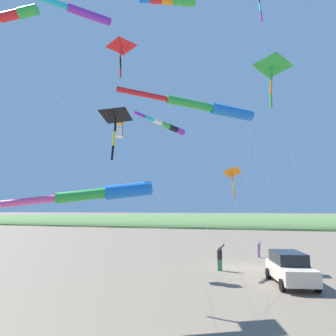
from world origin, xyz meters
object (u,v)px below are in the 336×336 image
at_px(person_adult_flyer, 220,256).
at_px(kite_windsock_blue_topmost, 103,193).
at_px(person_child_green_jacket, 259,248).
at_px(parked_car, 290,268).
at_px(kite_delta_red_high_left, 123,48).
at_px(kite_delta_striped_overhead, 272,67).
at_px(kite_windsock_purple_drifting, 66,7).
at_px(kite_delta_green_low_center, 232,173).
at_px(kite_windsock_teal_far_right, 210,108).
at_px(kite_windsock_yellow_midlevel, 175,1).
at_px(kite_box_checkered_midright, 119,127).
at_px(kite_delta_rainbow_low_near, 115,116).
at_px(cooler_box, 278,271).
at_px(kite_windsock_orange_high_right, 168,126).

height_order(person_adult_flyer, kite_windsock_blue_topmost, kite_windsock_blue_topmost).
xyz_separation_m(person_adult_flyer, person_child_green_jacket, (6.85, -2.97, -0.19)).
bearing_deg(parked_car, kite_delta_red_high_left, 132.99).
distance_m(kite_delta_striped_overhead, kite_windsock_purple_drifting, 14.24).
xyz_separation_m(kite_delta_striped_overhead, kite_windsock_purple_drifting, (-8.87, 11.12, 0.52)).
bearing_deg(parked_car, kite_delta_striped_overhead, 6.14).
xyz_separation_m(kite_delta_green_low_center, kite_windsock_teal_far_right, (-10.55, 0.47, 1.87)).
distance_m(kite_windsock_yellow_midlevel, kite_windsock_teal_far_right, 11.93).
distance_m(person_child_green_jacket, kite_box_checkered_midright, 16.71).
xyz_separation_m(parked_car, kite_windsock_purple_drifting, (-6.82, 11.34, 14.19)).
bearing_deg(kite_windsock_teal_far_right, person_adult_flyer, 3.08).
xyz_separation_m(kite_delta_red_high_left, kite_delta_rainbow_low_near, (2.43, 1.43, -2.48)).
bearing_deg(cooler_box, kite_delta_green_low_center, 60.17).
xyz_separation_m(person_adult_flyer, kite_windsock_blue_topmost, (-10.58, 4.04, 4.08)).
distance_m(kite_delta_green_low_center, kite_windsock_teal_far_right, 10.73).
bearing_deg(cooler_box, kite_delta_rainbow_low_near, 131.17).
relative_size(cooler_box, kite_delta_rainbow_low_near, 0.06).
bearing_deg(kite_delta_green_low_center, kite_delta_striped_overhead, -128.51).
xyz_separation_m(kite_windsock_teal_far_right, kite_windsock_purple_drifting, (-0.86, 7.47, 5.99)).
relative_size(parked_car, kite_windsock_purple_drifting, 0.29).
bearing_deg(kite_windsock_purple_drifting, kite_box_checkered_midright, 3.79).
xyz_separation_m(parked_car, kite_windsock_blue_topmost, (-7.65, 8.39, 4.16)).
bearing_deg(kite_windsock_yellow_midlevel, person_child_green_jacket, -27.86).
xyz_separation_m(kite_windsock_orange_high_right, kite_delta_rainbow_low_near, (-11.44, -0.02, -2.61)).
distance_m(parked_car, kite_delta_red_high_left, 15.35).
bearing_deg(kite_delta_rainbow_low_near, person_child_green_jacket, -28.23).
height_order(person_child_green_jacket, kite_delta_rainbow_low_near, kite_delta_rainbow_low_near).
bearing_deg(person_child_green_jacket, kite_windsock_yellow_midlevel, 152.14).
relative_size(person_child_green_jacket, kite_delta_green_low_center, 0.20).
relative_size(kite_delta_striped_overhead, kite_delta_rainbow_low_near, 1.37).
height_order(person_child_green_jacket, kite_windsock_orange_high_right, kite_windsock_orange_high_right).
distance_m(person_adult_flyer, kite_delta_red_high_left, 15.37).
relative_size(person_adult_flyer, kite_delta_rainbow_low_near, 0.17).
height_order(parked_car, kite_box_checkered_midright, kite_box_checkered_midright).
xyz_separation_m(kite_windsock_teal_far_right, kite_delta_red_high_left, (-1.31, 3.92, 2.84)).
xyz_separation_m(kite_windsock_blue_topmost, kite_windsock_purple_drifting, (0.83, 2.95, 10.04)).
height_order(person_adult_flyer, kite_windsock_yellow_midlevel, kite_windsock_yellow_midlevel).
distance_m(kite_delta_green_low_center, kite_windsock_blue_topmost, 13.39).
xyz_separation_m(parked_car, cooler_box, (2.88, 0.42, -0.74)).
distance_m(person_child_green_jacket, kite_windsock_purple_drifting, 24.07).
distance_m(person_adult_flyer, kite_delta_green_low_center, 6.54).
relative_size(kite_windsock_yellow_midlevel, kite_windsock_blue_topmost, 1.63).
height_order(kite_windsock_yellow_midlevel, kite_windsock_purple_drifting, kite_windsock_yellow_midlevel).
xyz_separation_m(cooler_box, kite_delta_red_high_left, (-10.15, 7.38, 11.79)).
bearing_deg(kite_delta_rainbow_low_near, kite_windsock_blue_topmost, -163.28).
height_order(person_adult_flyer, kite_delta_rainbow_low_near, kite_delta_rainbow_low_near).
distance_m(kite_windsock_blue_topmost, kite_windsock_orange_high_right, 15.91).
distance_m(cooler_box, kite_windsock_yellow_midlevel, 20.44).
bearing_deg(person_adult_flyer, cooler_box, -90.86).
bearing_deg(kite_delta_striped_overhead, cooler_box, 13.37).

